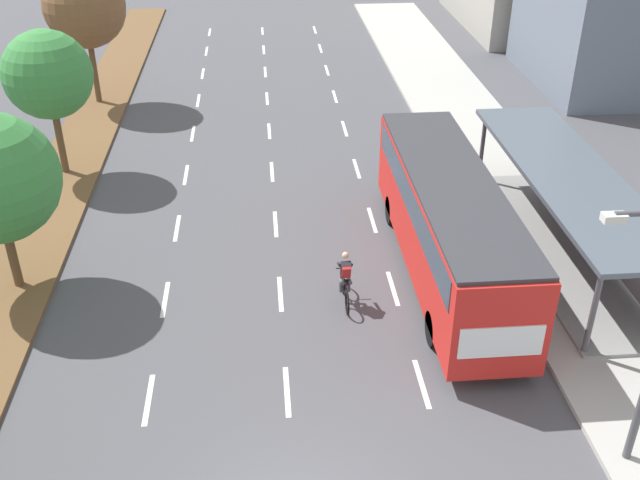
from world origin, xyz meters
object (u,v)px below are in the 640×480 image
(bus, at_px, (449,217))
(median_tree_third, at_px, (48,75))
(median_tree_fourth, at_px, (84,7))
(cyclist, at_px, (345,281))
(bus_shelter, at_px, (573,204))

(bus, distance_m, median_tree_third, 16.23)
(median_tree_third, relative_size, median_tree_fourth, 0.87)
(bus, xyz_separation_m, cyclist, (-3.32, -1.34, -1.28))
(median_tree_third, bearing_deg, bus, -32.31)
(bus, distance_m, median_tree_fourth, 21.89)
(bus, bearing_deg, bus_shelter, 11.01)
(median_tree_fourth, bearing_deg, median_tree_third, -89.51)
(bus, height_order, median_tree_third, median_tree_third)
(bus, bearing_deg, median_tree_third, 147.69)
(bus, bearing_deg, median_tree_fourth, 129.03)
(bus, xyz_separation_m, median_tree_fourth, (-13.68, 16.88, 2.70))
(cyclist, bearing_deg, median_tree_fourth, 119.62)
(cyclist, distance_m, median_tree_third, 14.70)
(cyclist, bearing_deg, bus, 21.99)
(median_tree_third, distance_m, median_tree_fourth, 8.30)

